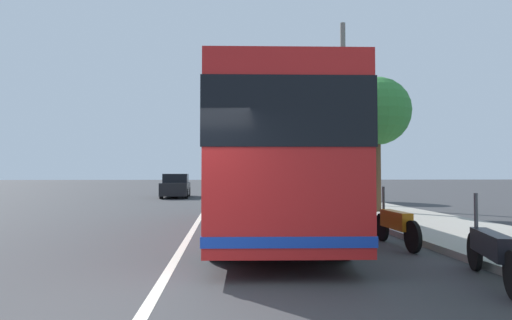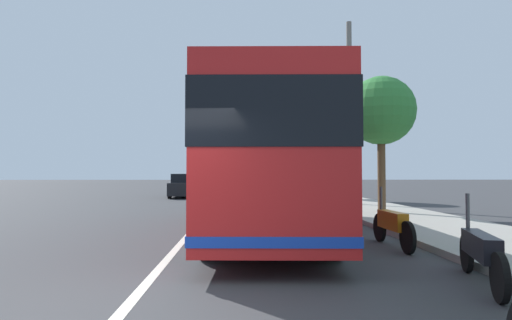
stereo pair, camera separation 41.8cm
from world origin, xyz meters
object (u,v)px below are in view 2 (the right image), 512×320
car_oncoming (252,181)px  roadside_tree_mid_block (381,112)px  coach_bus (268,159)px  roadside_tree_far_block (320,131)px  motorcycle_far_end (480,252)px  car_behind_bus (184,186)px  utility_pole (349,114)px  motorcycle_angled (392,225)px

car_oncoming → roadside_tree_mid_block: roadside_tree_mid_block is taller
coach_bus → roadside_tree_far_block: bearing=-13.3°
roadside_tree_far_block → car_oncoming: bearing=8.0°
roadside_tree_mid_block → roadside_tree_far_block: 9.92m
motorcycle_far_end → car_behind_bus: bearing=33.6°
roadside_tree_mid_block → utility_pole: bearing=1.3°
car_behind_bus → car_oncoming: car_behind_bus is taller
coach_bus → car_oncoming: (39.18, -0.73, -1.22)m
car_behind_bus → roadside_tree_mid_block: roadside_tree_mid_block is taller
motorcycle_angled → utility_pole: utility_pole is taller
car_oncoming → utility_pole: bearing=-170.8°
coach_bus → car_oncoming: coach_bus is taller
car_oncoming → utility_pole: utility_pole is taller
motorcycle_far_end → roadside_tree_mid_block: size_ratio=0.42×
roadside_tree_mid_block → motorcycle_angled: bearing=163.0°
motorcycle_far_end → motorcycle_angled: motorcycle_angled is taller
coach_bus → motorcycle_angled: coach_bus is taller
motorcycle_far_end → car_oncoming: car_oncoming is taller
car_oncoming → motorcycle_angled: bearing=-175.5°
roadside_tree_mid_block → roadside_tree_far_block: size_ratio=0.92×
coach_bus → motorcycle_far_end: bearing=-150.2°
motorcycle_far_end → roadside_tree_far_block: size_ratio=0.39×
car_oncoming → utility_pole: size_ratio=0.52×
utility_pole → roadside_tree_far_block: bearing=3.5°
coach_bus → car_behind_bus: bearing=17.0°
motorcycle_far_end → utility_pole: bearing=8.7°
car_behind_bus → utility_pole: (-8.55, -9.02, 3.73)m
car_oncoming → roadside_tree_far_block: (-24.53, -3.47, 3.47)m
utility_pole → motorcycle_angled: bearing=169.8°
motorcycle_far_end → utility_pole: size_ratio=0.25×
motorcycle_far_end → roadside_tree_far_block: roadside_tree_far_block is taller
roadside_tree_mid_block → roadside_tree_far_block: roadside_tree_far_block is taller
coach_bus → car_oncoming: 39.20m
utility_pole → car_behind_bus: bearing=46.6°
coach_bus → utility_pole: (9.01, -4.54, 2.52)m
roadside_tree_mid_block → utility_pole: (4.26, 0.10, 0.53)m
roadside_tree_mid_block → utility_pole: size_ratio=0.59×
car_oncoming → utility_pole: (-30.17, -3.81, 3.74)m
roadside_tree_far_block → motorcycle_angled: bearing=174.3°
motorcycle_angled → car_oncoming: (41.31, 1.80, 0.25)m
car_behind_bus → car_oncoming: bearing=164.2°
roadside_tree_mid_block → utility_pole: utility_pole is taller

